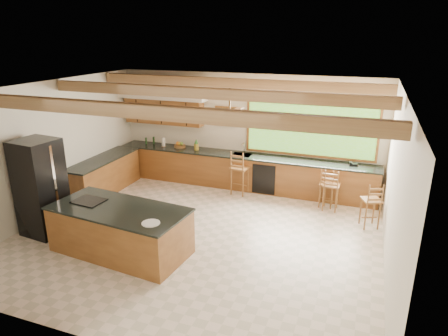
% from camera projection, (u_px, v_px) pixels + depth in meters
% --- Properties ---
extents(ground, '(7.20, 7.20, 0.00)m').
position_uv_depth(ground, '(198.00, 235.00, 8.28)').
color(ground, beige).
rests_on(ground, ground).
extents(room_shell, '(7.27, 6.54, 3.02)m').
position_uv_depth(room_shell, '(201.00, 123.00, 8.20)').
color(room_shell, beige).
rests_on(room_shell, ground).
extents(counter_run, '(7.12, 3.10, 1.24)m').
position_uv_depth(counter_run, '(208.00, 172.00, 10.64)').
color(counter_run, brown).
rests_on(counter_run, ground).
extents(island, '(2.70, 1.46, 0.92)m').
position_uv_depth(island, '(120.00, 230.00, 7.52)').
color(island, brown).
rests_on(island, ground).
extents(refrigerator, '(0.85, 0.83, 2.00)m').
position_uv_depth(refrigerator, '(41.00, 188.00, 8.10)').
color(refrigerator, black).
rests_on(refrigerator, ground).
extents(bar_stool_a, '(0.47, 0.47, 1.17)m').
position_uv_depth(bar_stool_a, '(239.00, 169.00, 10.14)').
color(bar_stool_a, brown).
rests_on(bar_stool_a, ground).
extents(bar_stool_b, '(0.37, 0.37, 1.02)m').
position_uv_depth(bar_stool_b, '(331.00, 187.00, 9.24)').
color(bar_stool_b, brown).
rests_on(bar_stool_b, ground).
extents(bar_stool_c, '(0.35, 0.35, 0.96)m').
position_uv_depth(bar_stool_c, '(327.00, 185.00, 9.44)').
color(bar_stool_c, brown).
rests_on(bar_stool_c, ground).
extents(bar_stool_d, '(0.48, 0.48, 1.03)m').
position_uv_depth(bar_stool_d, '(371.00, 201.00, 8.40)').
color(bar_stool_d, brown).
rests_on(bar_stool_d, ground).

